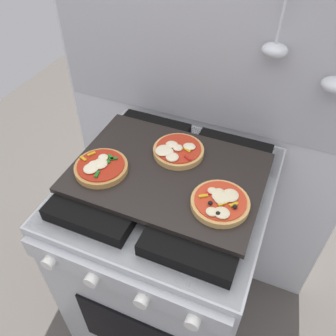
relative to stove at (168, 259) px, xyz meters
The scene contains 7 objects.
ground_plane 0.45m from the stove, 90.00° to the left, with size 4.00×4.00×0.00m, color #4C4742.
kitchen_backsplash 0.48m from the stove, 89.55° to the left, with size 1.10×0.09×1.55m.
stove is the anchor object (origin of this frame).
baking_tray 0.46m from the stove, 90.00° to the left, with size 0.54×0.38×0.02m, color black.
pizza_left 0.52m from the stove, 158.06° to the right, with size 0.15×0.15×0.03m.
pizza_right 0.51m from the stove, 20.93° to the right, with size 0.15×0.15×0.03m.
pizza_center 0.49m from the stove, 88.33° to the left, with size 0.15×0.15×0.03m.
Camera 1 is at (0.28, -0.66, 1.61)m, focal length 37.32 mm.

